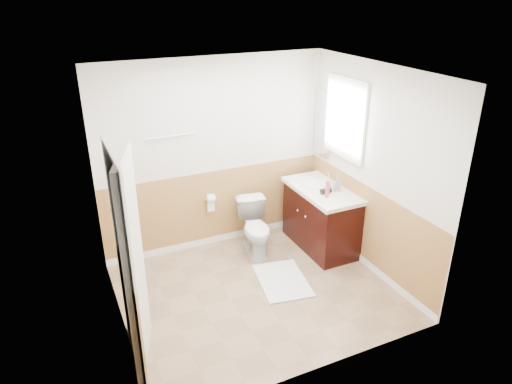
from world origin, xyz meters
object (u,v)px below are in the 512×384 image
bath_mat (282,280)px  lotion_bottle (327,189)px  soap_dispenser (337,184)px  vanity_cabinet (321,219)px  toilet (256,228)px

bath_mat → lotion_bottle: 1.24m
bath_mat → soap_dispenser: (0.97, 0.40, 0.93)m
bath_mat → vanity_cabinet: (0.85, 0.53, 0.39)m
toilet → lotion_bottle: (0.75, -0.49, 0.61)m
soap_dispenser → toilet: bearing=159.4°
soap_dispenser → vanity_cabinet: bearing=132.9°
bath_mat → lotion_bottle: (0.75, 0.28, 0.95)m
lotion_bottle → toilet: bearing=147.0°
soap_dispenser → bath_mat: bearing=-157.5°
toilet → soap_dispenser: size_ratio=3.77×
vanity_cabinet → lotion_bottle: lotion_bottle is taller
toilet → vanity_cabinet: bearing=-5.6°
toilet → soap_dispenser: soap_dispenser is taller
toilet → lotion_bottle: size_ratio=3.16×
bath_mat → toilet: bearing=90.0°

